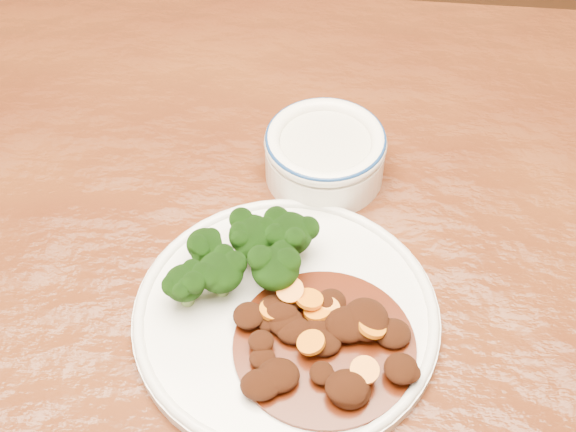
{
  "coord_description": "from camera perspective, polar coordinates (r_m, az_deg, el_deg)",
  "views": [
    {
      "loc": [
        0.01,
        -0.5,
        1.38
      ],
      "look_at": [
        0.03,
        0.03,
        0.77
      ],
      "focal_mm": 50.0,
      "sensor_mm": 36.0,
      "label": 1
    }
  ],
  "objects": [
    {
      "name": "dining_table",
      "position": [
        0.87,
        -1.68,
        -5.64
      ],
      "size": [
        1.61,
        1.1,
        0.75
      ],
      "rotation": [
        0.0,
        0.0,
        -0.14
      ],
      "color": "#59290F",
      "rests_on": "ground"
    },
    {
      "name": "broccoli_florets",
      "position": [
        0.75,
        -2.95,
        -2.79
      ],
      "size": [
        0.14,
        0.09,
        0.05
      ],
      "color": "#7EA354",
      "rests_on": "dinner_plate"
    },
    {
      "name": "dinner_plate",
      "position": [
        0.75,
        -0.13,
        -7.08
      ],
      "size": [
        0.28,
        0.28,
        0.02
      ],
      "rotation": [
        0.0,
        0.0,
        -0.18
      ],
      "color": "white",
      "rests_on": "dining_table"
    },
    {
      "name": "dip_bowl",
      "position": [
        0.85,
        2.65,
        4.5
      ],
      "size": [
        0.13,
        0.13,
        0.06
      ],
      "rotation": [
        0.0,
        0.0,
        -0.15
      ],
      "color": "white",
      "rests_on": "dining_table"
    },
    {
      "name": "mince_stew",
      "position": [
        0.71,
        2.63,
        -9.02
      ],
      "size": [
        0.16,
        0.16,
        0.03
      ],
      "color": "#481707",
      "rests_on": "dinner_plate"
    }
  ]
}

